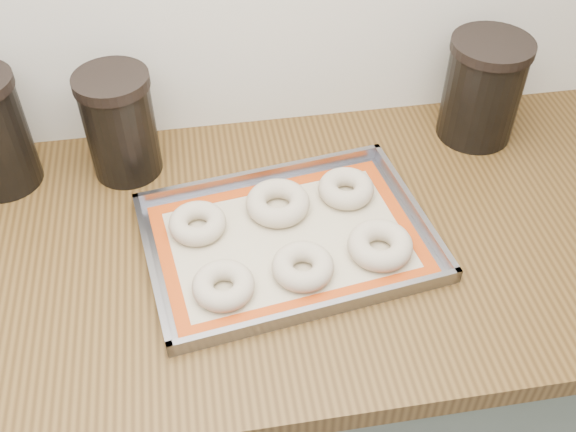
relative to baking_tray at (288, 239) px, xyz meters
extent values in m
cube|color=slate|center=(-0.01, 0.02, -0.48)|extent=(3.00, 0.65, 0.86)
cube|color=brown|center=(-0.01, 0.02, -0.03)|extent=(3.06, 0.68, 0.04)
cube|color=gray|center=(0.00, 0.00, 0.00)|extent=(0.50, 0.39, 0.00)
cube|color=gray|center=(-0.02, 0.16, 0.01)|extent=(0.46, 0.08, 0.02)
cube|color=gray|center=(0.02, -0.16, 0.01)|extent=(0.46, 0.08, 0.02)
cube|color=gray|center=(-0.22, -0.03, 0.01)|extent=(0.06, 0.33, 0.02)
cube|color=gray|center=(0.22, 0.03, 0.01)|extent=(0.06, 0.33, 0.02)
cube|color=#C6B793|center=(0.00, 0.00, 0.00)|extent=(0.46, 0.35, 0.00)
cube|color=#B83C0C|center=(-0.02, 0.13, 0.00)|extent=(0.42, 0.08, 0.00)
cube|color=#B83C0C|center=(0.02, -0.13, 0.00)|extent=(0.42, 0.08, 0.00)
cube|color=#B83C0C|center=(-0.20, -0.03, 0.00)|extent=(0.06, 0.25, 0.00)
cube|color=#B83C0C|center=(0.20, 0.03, 0.00)|extent=(0.06, 0.25, 0.00)
torus|color=#C1B095|center=(-0.11, -0.09, 0.01)|extent=(0.13, 0.13, 0.03)
torus|color=#C1B095|center=(0.01, -0.08, 0.01)|extent=(0.11, 0.11, 0.03)
torus|color=#C1B095|center=(0.14, -0.05, 0.02)|extent=(0.14, 0.14, 0.04)
torus|color=#C1B095|center=(-0.14, 0.05, 0.01)|extent=(0.12, 0.12, 0.03)
torus|color=#C1B095|center=(-0.01, 0.07, 0.02)|extent=(0.13, 0.13, 0.03)
torus|color=#C1B095|center=(0.12, 0.09, 0.01)|extent=(0.11, 0.11, 0.03)
cylinder|color=black|center=(-0.26, 0.23, 0.08)|extent=(0.12, 0.12, 0.18)
cylinder|color=black|center=(-0.26, 0.23, 0.18)|extent=(0.13, 0.13, 0.02)
cylinder|color=black|center=(0.41, 0.23, 0.08)|extent=(0.14, 0.14, 0.18)
cylinder|color=black|center=(0.41, 0.23, 0.19)|extent=(0.15, 0.15, 0.02)
camera|label=1|loc=(-0.12, -0.75, 0.80)|focal=42.00mm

